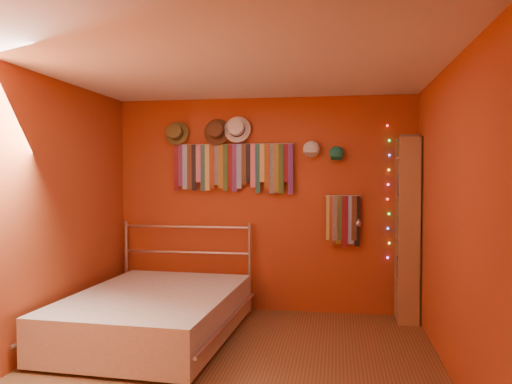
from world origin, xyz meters
The scene contains 16 objects.
ground centered at (0.00, 0.00, 0.00)m, with size 3.50×3.50×0.00m, color brown.
back_wall centered at (0.00, 1.75, 1.25)m, with size 3.50×0.02×2.50m, color maroon.
right_wall centered at (1.75, 0.00, 1.25)m, with size 0.02×3.50×2.50m, color maroon.
left_wall centered at (-1.75, 0.00, 1.25)m, with size 0.02×3.50×2.50m, color maroon.
ceiling centered at (0.00, 0.00, 2.50)m, with size 3.50×3.50×0.02m, color white.
tie_rack centered at (-0.36, 1.68, 1.71)m, with size 1.45×0.03×0.59m.
small_tie_rack centered at (0.93, 1.69, 1.10)m, with size 0.40×0.03×0.59m.
fedora_olive centered at (-1.04, 1.65, 2.10)m, with size 0.29×0.16×0.28m.
fedora_brown centered at (-0.54, 1.65, 2.11)m, with size 0.32×0.17×0.31m.
fedora_white centered at (-0.30, 1.65, 2.14)m, with size 0.32×0.17×0.31m.
cap_white centered at (0.56, 1.70, 1.89)m, with size 0.19×0.23×0.19m.
cap_green centered at (0.85, 1.70, 1.84)m, with size 0.17×0.22×0.17m.
fairy_lights centered at (1.43, 1.71, 1.41)m, with size 0.06×0.02×1.51m.
reading_lamp centered at (1.09, 1.53, 1.07)m, with size 0.07×0.29×0.08m.
bookshelf centered at (1.66, 1.53, 1.02)m, with size 0.25×0.34×2.00m.
bed centered at (-0.91, 0.57, 0.24)m, with size 1.66×2.18×1.04m.
Camera 1 is at (0.85, -4.05, 1.60)m, focal length 35.00 mm.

